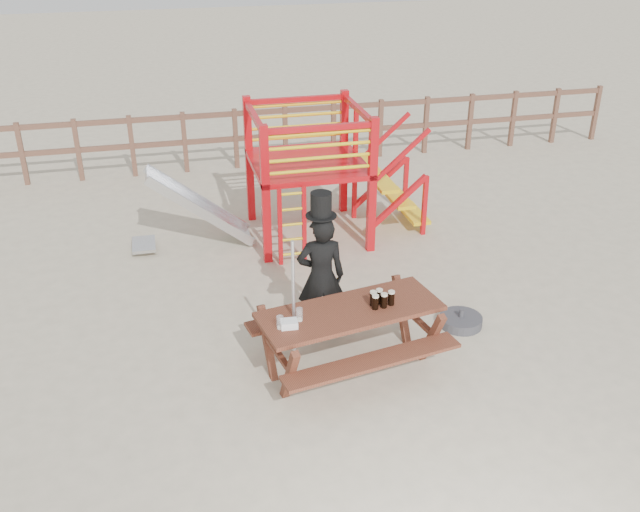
{
  "coord_description": "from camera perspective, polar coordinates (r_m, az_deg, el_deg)",
  "views": [
    {
      "loc": [
        -2.07,
        -6.63,
        4.92
      ],
      "look_at": [
        -0.28,
        0.8,
        1.03
      ],
      "focal_mm": 40.0,
      "sensor_mm": 36.0,
      "label": 1
    }
  ],
  "objects": [
    {
      "name": "playground_fort",
      "position": [
        11.13,
        -1.35,
        6.73
      ],
      "size": [
        4.71,
        1.84,
        2.1
      ],
      "color": "red",
      "rests_on": "ground"
    },
    {
      "name": "picnic_table",
      "position": [
        8.11,
        2.41,
        -6.06
      ],
      "size": [
        2.28,
        1.77,
        0.8
      ],
      "rotation": [
        0.0,
        0.0,
        0.18
      ],
      "color": "brown",
      "rests_on": "ground"
    },
    {
      "name": "paper_bag",
      "position": [
        7.62,
        -2.49,
        -5.45
      ],
      "size": [
        0.19,
        0.15,
        0.08
      ],
      "primitive_type": "cube",
      "rotation": [
        0.0,
        0.0,
        -0.06
      ],
      "color": "white",
      "rests_on": "picnic_table"
    },
    {
      "name": "stout_pints",
      "position": [
        8.0,
        4.87,
        -3.43
      ],
      "size": [
        0.28,
        0.19,
        0.17
      ],
      "color": "black",
      "rests_on": "picnic_table"
    },
    {
      "name": "man_with_hat",
      "position": [
        8.55,
        0.08,
        -1.44
      ],
      "size": [
        0.62,
        0.44,
        1.9
      ],
      "rotation": [
        0.0,
        0.0,
        3.05
      ],
      "color": "black",
      "rests_on": "ground"
    },
    {
      "name": "empty_glasses",
      "position": [
        7.65,
        -2.44,
        -5.05
      ],
      "size": [
        0.31,
        0.18,
        0.15
      ],
      "color": "silver",
      "rests_on": "picnic_table"
    },
    {
      "name": "metal_pole",
      "position": [
        7.8,
        -2.11,
        -4.45
      ],
      "size": [
        0.04,
        0.04,
        1.71
      ],
      "primitive_type": "cylinder",
      "color": "#B2B2B7",
      "rests_on": "ground"
    },
    {
      "name": "parasol_base",
      "position": [
        9.29,
        11.19,
        -5.11
      ],
      "size": [
        0.54,
        0.54,
        0.23
      ],
      "color": "#3A3A3F",
      "rests_on": "ground"
    },
    {
      "name": "back_fence",
      "position": [
        14.4,
        -4.78,
        9.99
      ],
      "size": [
        15.09,
        0.09,
        1.2
      ],
      "color": "brown",
      "rests_on": "ground"
    },
    {
      "name": "ground",
      "position": [
        8.51,
        3.12,
        -8.4
      ],
      "size": [
        60.0,
        60.0,
        0.0
      ],
      "primitive_type": "plane",
      "color": "beige",
      "rests_on": "ground"
    }
  ]
}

